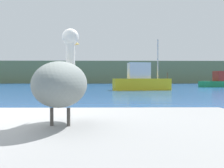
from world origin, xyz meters
name	(u,v)px	position (x,y,z in m)	size (l,w,h in m)	color
hillside_backdrop	(102,73)	(0.00, 81.76, 3.37)	(140.00, 13.66, 6.74)	#6B7A51
pelican	(62,82)	(1.20, -0.92, 1.20)	(0.52, 1.22, 0.90)	gray
fishing_boat_yellow	(141,81)	(5.38, 26.54, 1.09)	(6.56, 2.85, 5.79)	yellow
fishing_boat_green	(219,82)	(19.27, 38.40, 0.83)	(6.47, 3.63, 3.78)	#1E8C4C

